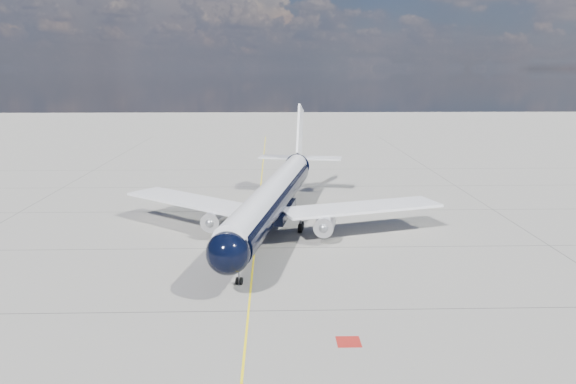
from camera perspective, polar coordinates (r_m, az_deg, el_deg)
name	(u,v)px	position (r m, az deg, el deg)	size (l,w,h in m)	color
ground	(259,202)	(75.94, -2.95, -1.01)	(320.00, 320.00, 0.00)	gray
taxiway_centerline	(258,211)	(71.09, -3.04, -1.94)	(0.16, 160.00, 0.01)	yellow
red_marking	(349,342)	(38.46, 6.17, -14.89)	(1.60, 1.60, 0.01)	maroon
main_airliner	(275,195)	(61.62, -1.37, -0.35)	(36.00, 44.33, 12.88)	black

